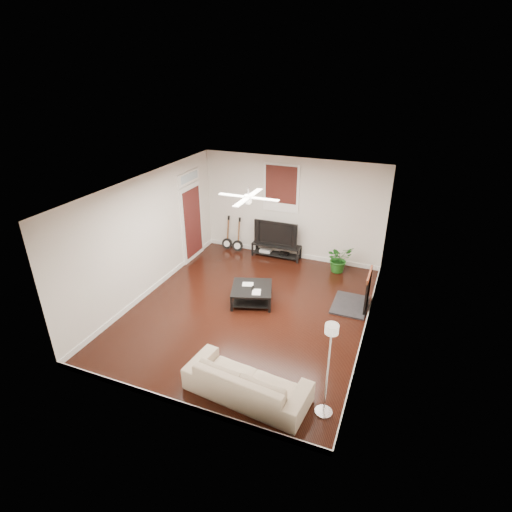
% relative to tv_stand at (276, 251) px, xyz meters
% --- Properties ---
extents(room, '(5.01, 6.01, 2.81)m').
position_rel_tv_stand_xyz_m(room, '(0.33, -2.78, 1.21)').
color(room, black).
rests_on(room, ground).
extents(brick_accent, '(0.02, 2.20, 2.80)m').
position_rel_tv_stand_xyz_m(brick_accent, '(2.82, -1.78, 1.21)').
color(brick_accent, '#AE5F38').
rests_on(brick_accent, floor).
extents(fireplace, '(0.80, 1.10, 0.92)m').
position_rel_tv_stand_xyz_m(fireplace, '(2.53, -1.78, 0.27)').
color(fireplace, black).
rests_on(fireplace, floor).
extents(window_back, '(1.00, 0.06, 1.30)m').
position_rel_tv_stand_xyz_m(window_back, '(0.03, 0.19, 1.76)').
color(window_back, '#38160F').
rests_on(window_back, wall_back).
extents(door_left, '(0.08, 1.00, 2.50)m').
position_rel_tv_stand_xyz_m(door_left, '(-2.13, -0.88, 1.06)').
color(door_left, white).
rests_on(door_left, wall_left).
extents(tv_stand, '(1.37, 0.37, 0.38)m').
position_rel_tv_stand_xyz_m(tv_stand, '(0.00, 0.00, 0.00)').
color(tv_stand, black).
rests_on(tv_stand, floor).
extents(tv, '(1.23, 0.16, 0.71)m').
position_rel_tv_stand_xyz_m(tv, '(0.00, 0.02, 0.55)').
color(tv, black).
rests_on(tv, tv_stand).
extents(coffee_table, '(1.13, 1.13, 0.37)m').
position_rel_tv_stand_xyz_m(coffee_table, '(0.25, -2.44, -0.00)').
color(coffee_table, black).
rests_on(coffee_table, floor).
extents(sofa, '(2.13, 1.03, 0.60)m').
position_rel_tv_stand_xyz_m(sofa, '(1.27, -5.14, 0.11)').
color(sofa, tan).
rests_on(sofa, floor).
extents(floor_lamp, '(0.31, 0.31, 1.68)m').
position_rel_tv_stand_xyz_m(floor_lamp, '(2.53, -5.04, 0.65)').
color(floor_lamp, white).
rests_on(floor_lamp, floor).
extents(potted_plant, '(0.86, 0.86, 0.72)m').
position_rel_tv_stand_xyz_m(potted_plant, '(1.79, -0.21, 0.17)').
color(potted_plant, '#1C5C1A').
rests_on(potted_plant, floor).
extents(guitar_left, '(0.32, 0.24, 1.00)m').
position_rel_tv_stand_xyz_m(guitar_left, '(-1.52, -0.03, 0.31)').
color(guitar_left, black).
rests_on(guitar_left, floor).
extents(guitar_right, '(0.34, 0.27, 1.00)m').
position_rel_tv_stand_xyz_m(guitar_right, '(-1.17, -0.06, 0.31)').
color(guitar_right, black).
rests_on(guitar_right, floor).
extents(ceiling_fan, '(1.24, 1.24, 0.32)m').
position_rel_tv_stand_xyz_m(ceiling_fan, '(0.33, -2.78, 2.41)').
color(ceiling_fan, white).
rests_on(ceiling_fan, ceiling).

